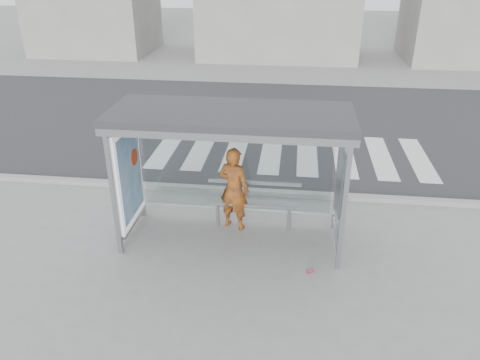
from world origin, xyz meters
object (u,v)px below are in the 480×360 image
(bench, at_px, (253,203))
(soda_can, at_px, (310,271))
(person, at_px, (234,189))
(bus_shelter, at_px, (211,143))

(bench, distance_m, soda_can, 1.87)
(person, bearing_deg, soda_can, 155.85)
(bus_shelter, relative_size, soda_can, 38.92)
(person, xyz_separation_m, bench, (0.39, 0.02, -0.30))
(person, bearing_deg, bus_shelter, 67.46)
(bus_shelter, xyz_separation_m, person, (0.35, 0.42, -1.11))
(person, xyz_separation_m, soda_can, (1.54, -1.36, -0.84))
(soda_can, bearing_deg, bench, 129.68)
(bus_shelter, relative_size, bench, 2.27)
(bus_shelter, distance_m, soda_can, 2.88)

